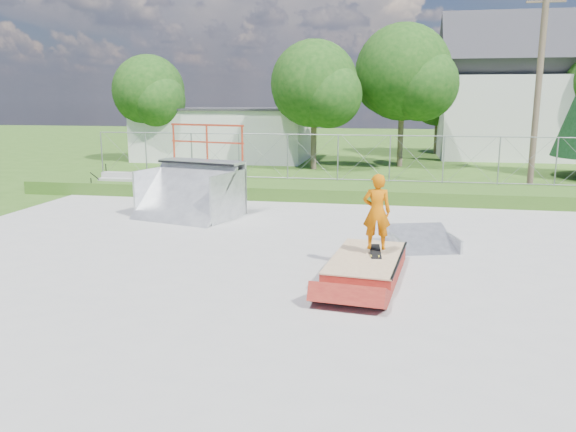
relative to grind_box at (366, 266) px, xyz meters
name	(u,v)px	position (x,y,z in m)	size (l,w,h in m)	color
ground	(290,272)	(-1.63, -0.02, -0.21)	(120.00, 120.00, 0.00)	#2F5317
concrete_pad	(290,271)	(-1.63, -0.02, -0.19)	(20.00, 16.00, 0.04)	#989896
grass_berm	(335,191)	(-1.63, 9.48, 0.04)	(24.00, 3.00, 0.50)	#2F5317
grind_box	(366,266)	(0.00, 0.00, 0.00)	(1.69, 2.98, 0.42)	maroon
quarter_pipe	(187,173)	(-5.76, 4.92, 1.21)	(2.85, 2.41, 2.85)	#95979C
flat_bank_ramp	(422,240)	(1.27, 2.43, 0.02)	(1.48, 1.58, 0.45)	#95979C
skateboard	(375,252)	(0.17, 0.22, 0.25)	(0.22, 0.80, 0.02)	black
skater	(377,215)	(0.17, 0.22, 1.06)	(0.58, 0.38, 1.60)	#C25B03
concrete_stairs	(116,184)	(-10.13, 8.68, 0.19)	(1.50, 1.60, 0.80)	#989896
chain_link_fence	(338,158)	(-1.63, 10.48, 1.19)	(20.00, 0.06, 1.80)	gray
utility_building_flat	(226,135)	(-9.63, 21.98, 1.29)	(10.00, 6.00, 3.00)	#B8B7B3
gable_house	(508,96)	(7.37, 25.98, 3.62)	(8.40, 6.08, 8.94)	#B8B7B3
utility_pole	(538,90)	(5.87, 11.98, 3.79)	(0.24, 0.24, 8.00)	brown
tree_left_near	(319,87)	(-3.38, 17.81, 4.03)	(4.76, 4.48, 6.65)	brown
tree_center	(408,76)	(1.15, 19.79, 4.63)	(5.44, 5.12, 7.60)	brown
tree_left_far	(151,94)	(-13.40, 19.82, 3.72)	(4.42, 4.16, 6.18)	brown
tree_back_mid	(442,99)	(3.58, 27.83, 3.42)	(4.08, 3.84, 5.70)	brown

